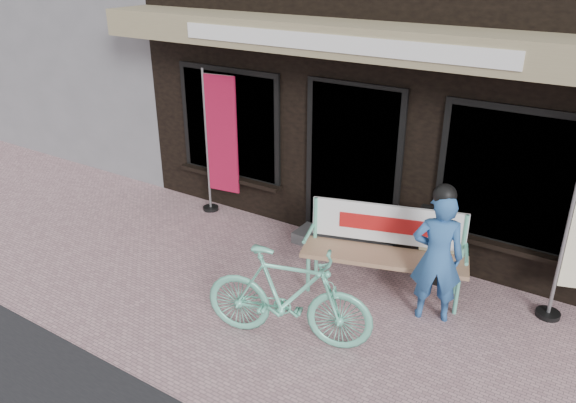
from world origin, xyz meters
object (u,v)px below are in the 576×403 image
Objects in this scene: bicycle at (288,296)px; bench at (385,243)px; nobori_red at (220,142)px; person at (437,255)px; menu_stand at (438,247)px.

bench is at bearing -32.48° from bicycle.
bench is 0.89× the size of nobori_red.
person is at bearing -59.19° from bicycle.
bench is at bearing -140.17° from menu_stand.
nobori_red is at bearing 151.14° from bench.
menu_stand is at bearing -42.28° from bicycle.
bicycle is 1.76× the size of menu_stand.
nobori_red is 3.45m from menu_stand.
menu_stand is at bearing -11.44° from nobori_red.
person is 0.91× the size of bicycle.
bicycle is (-1.09, -1.17, -0.25)m from person.
person is at bearing -36.74° from bench.
nobori_red reaches higher than bench.
nobori_red is at bearing 145.39° from person.
bicycle is at bearing -47.24° from nobori_red.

